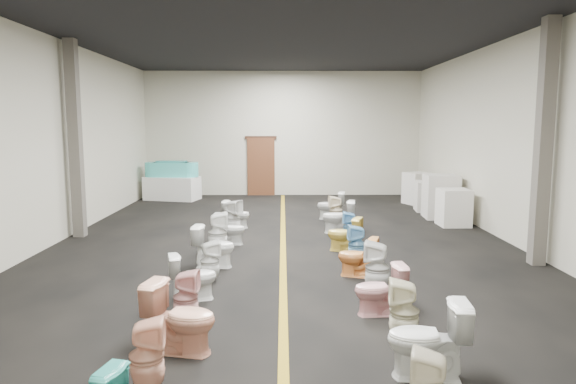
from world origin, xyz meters
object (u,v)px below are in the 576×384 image
toilet_right_8 (350,227)px  toilet_left_7 (218,233)px  appliance_crate_b (441,196)px  toilet_left_3 (186,298)px  toilet_right_4 (377,268)px  appliance_crate_c (429,196)px  toilet_left_1 (147,356)px  display_table (172,188)px  toilet_right_1 (427,340)px  toilet_right_7 (344,234)px  toilet_right_5 (358,257)px  toilet_left_5 (210,261)px  appliance_crate_a (454,207)px  toilet_right_9 (338,217)px  toilet_left_4 (193,277)px  toilet_left_6 (214,246)px  toilet_right_10 (336,211)px  toilet_right_2 (404,312)px  toilet_right_3 (380,290)px  toilet_right_11 (331,206)px  toilet_left_10 (236,214)px  toilet_right_6 (357,245)px  toilet_left_2 (181,318)px  bathtub (172,169)px  toilet_left_8 (230,229)px  toilet_left_9 (232,218)px  appliance_crate_d (417,188)px

toilet_right_8 → toilet_left_7: bearing=-68.1°
appliance_crate_b → toilet_left_3: 9.51m
toilet_right_8 → toilet_right_4: bearing=1.9°
appliance_crate_c → toilet_left_1: size_ratio=1.20×
display_table → toilet_right_1: (5.31, -12.65, 0.01)m
appliance_crate_b → toilet_right_7: size_ratio=1.69×
toilet_right_5 → toilet_left_5: bearing=-66.3°
appliance_crate_a → toilet_right_9: bearing=-164.0°
appliance_crate_c → toilet_left_4: (-5.75, -7.83, -0.10)m
toilet_left_5 → toilet_left_1: bearing=158.4°
toilet_left_5 → toilet_left_6: size_ratio=0.90×
toilet_left_5 → toilet_right_10: 5.42m
toilet_left_6 → toilet_right_4: toilet_right_4 is taller
toilet_right_10 → toilet_right_5: bearing=-6.0°
toilet_right_5 → toilet_right_2: bearing=20.7°
appliance_crate_a → toilet_left_1: size_ratio=1.27×
toilet_right_3 → toilet_right_11: size_ratio=0.93×
appliance_crate_b → toilet_left_5: 8.08m
toilet_left_10 → toilet_right_6: toilet_right_6 is taller
toilet_left_2 → toilet_right_7: bearing=-14.9°
bathtub → toilet_right_11: bearing=-31.2°
appliance_crate_a → toilet_right_3: bearing=-116.3°
toilet_left_4 → toilet_right_2: toilet_right_2 is taller
toilet_right_10 → toilet_right_9: bearing=-6.9°
toilet_right_10 → toilet_left_3: bearing=-26.7°
appliance_crate_a → toilet_left_3: (-5.67, -6.53, -0.11)m
toilet_left_5 → toilet_right_6: toilet_right_6 is taller
toilet_right_2 → toilet_left_5: bearing=-123.9°
toilet_left_8 → toilet_right_9: (2.50, 1.13, 0.06)m
toilet_left_8 → toilet_right_8: bearing=-84.4°
toilet_left_2 → toilet_right_2: (2.62, 0.22, -0.02)m
toilet_left_2 → toilet_right_3: 2.75m
toilet_left_9 → toilet_left_2: bearing=-156.1°
toilet_left_1 → toilet_left_7: size_ratio=0.88×
appliance_crate_c → toilet_right_4: bearing=-111.2°
toilet_left_9 → toilet_right_6: bearing=-110.2°
appliance_crate_a → toilet_left_9: (-5.59, -1.16, -0.05)m
toilet_left_9 → toilet_right_5: bearing=-119.0°
toilet_left_10 → appliance_crate_d: bearing=-48.5°
toilet_left_9 → toilet_right_3: size_ratio=1.20×
appliance_crate_b → toilet_right_7: bearing=-129.8°
toilet_right_2 → toilet_right_9: (-0.11, 6.25, 0.00)m
appliance_crate_a → toilet_left_2: appliance_crate_a is taller
display_table → toilet_right_5: bearing=-60.6°
toilet_left_5 → appliance_crate_b: bearing=-63.9°
appliance_crate_d → toilet_right_1: size_ratio=1.24×
toilet_left_9 → toilet_right_7: bearing=-97.7°
toilet_left_5 → toilet_right_10: size_ratio=0.90×
appliance_crate_c → toilet_right_4: size_ratio=1.08×
toilet_left_4 → toilet_right_9: 5.41m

